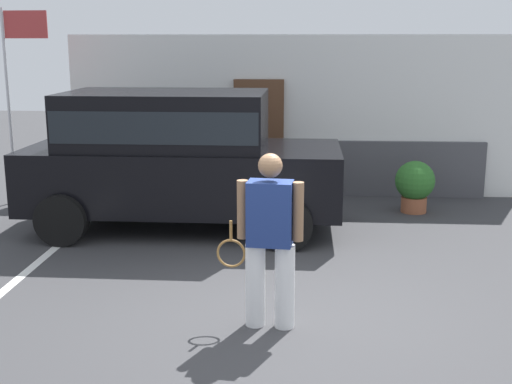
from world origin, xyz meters
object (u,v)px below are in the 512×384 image
object	(u,v)px
tennis_player_man	(269,239)
flag_pole	(16,71)
potted_plant_by_porch	(415,184)
parked_suv	(176,153)

from	to	relation	value
tennis_player_man	flag_pole	distance (m)	6.82
potted_plant_by_porch	flag_pole	xyz separation A→B (m)	(-6.68, 0.24, 1.80)
parked_suv	tennis_player_man	world-z (taller)	parked_suv
parked_suv	flag_pole	distance (m)	3.50
tennis_player_man	flag_pole	xyz separation A→B (m)	(-4.52, 4.92, 1.38)
flag_pole	parked_suv	bearing A→B (deg)	-26.40
parked_suv	flag_pole	world-z (taller)	flag_pole
tennis_player_man	flag_pole	bearing A→B (deg)	-41.84
tennis_player_man	parked_suv	bearing A→B (deg)	-60.24
potted_plant_by_porch	flag_pole	size ratio (longest dim) A/B	0.26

